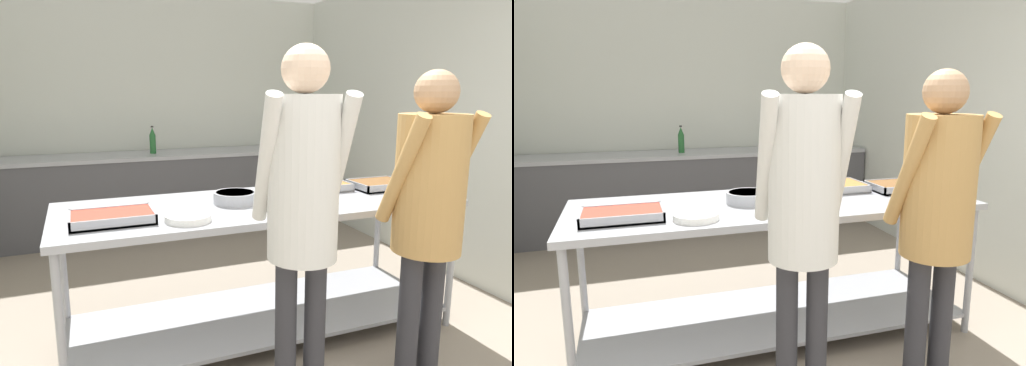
% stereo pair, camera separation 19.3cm
% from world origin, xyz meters
% --- Properties ---
extents(wall_rear, '(4.00, 0.06, 2.65)m').
position_xyz_m(wall_rear, '(0.00, 4.39, 1.32)').
color(wall_rear, silver).
rests_on(wall_rear, ground_plane).
extents(wall_right, '(0.06, 4.51, 2.65)m').
position_xyz_m(wall_right, '(1.97, 2.20, 1.32)').
color(wall_right, silver).
rests_on(wall_right, ground_plane).
extents(back_counter, '(3.84, 0.65, 0.89)m').
position_xyz_m(back_counter, '(0.00, 4.02, 0.45)').
color(back_counter, '#4C4C51').
rests_on(back_counter, ground_plane).
extents(serving_counter, '(2.47, 0.89, 0.87)m').
position_xyz_m(serving_counter, '(0.07, 1.53, 0.59)').
color(serving_counter, '#9EA0A8').
rests_on(serving_counter, ground_plane).
extents(serving_tray_vegetables, '(0.43, 0.28, 0.05)m').
position_xyz_m(serving_tray_vegetables, '(-0.84, 1.39, 0.90)').
color(serving_tray_vegetables, '#9EA0A8').
rests_on(serving_tray_vegetables, serving_counter).
extents(plate_stack, '(0.25, 0.25, 0.04)m').
position_xyz_m(plate_stack, '(-0.46, 1.27, 0.89)').
color(plate_stack, white).
rests_on(plate_stack, serving_counter).
extents(sauce_pan, '(0.41, 0.27, 0.07)m').
position_xyz_m(sauce_pan, '(-0.10, 1.55, 0.91)').
color(sauce_pan, '#9EA0A8').
rests_on(sauce_pan, serving_counter).
extents(broccoli_bowl, '(0.21, 0.21, 0.10)m').
position_xyz_m(broccoli_bowl, '(0.24, 1.31, 0.91)').
color(broccoli_bowl, '#3D668C').
rests_on(broccoli_bowl, serving_counter).
extents(serving_tray_roast, '(0.38, 0.33, 0.05)m').
position_xyz_m(serving_tray_roast, '(0.58, 1.72, 0.90)').
color(serving_tray_roast, '#9EA0A8').
rests_on(serving_tray_roast, serving_counter).
extents(serving_tray_greens, '(0.38, 0.29, 0.05)m').
position_xyz_m(serving_tray_greens, '(0.99, 1.60, 0.90)').
color(serving_tray_greens, '#9EA0A8').
rests_on(serving_tray_greens, serving_counter).
extents(guest_serving_left, '(0.44, 0.34, 1.65)m').
position_xyz_m(guest_serving_left, '(0.63, 0.71, 1.02)').
color(guest_serving_left, '#2D2D33').
rests_on(guest_serving_left, ground_plane).
extents(guest_serving_right, '(0.46, 0.39, 1.74)m').
position_xyz_m(guest_serving_right, '(-0.06, 0.73, 1.09)').
color(guest_serving_right, '#2D2D33').
rests_on(guest_serving_right, ground_plane).
extents(water_bottle, '(0.07, 0.07, 0.30)m').
position_xyz_m(water_bottle, '(-0.21, 4.00, 1.03)').
color(water_bottle, '#23602D').
rests_on(water_bottle, back_counter).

